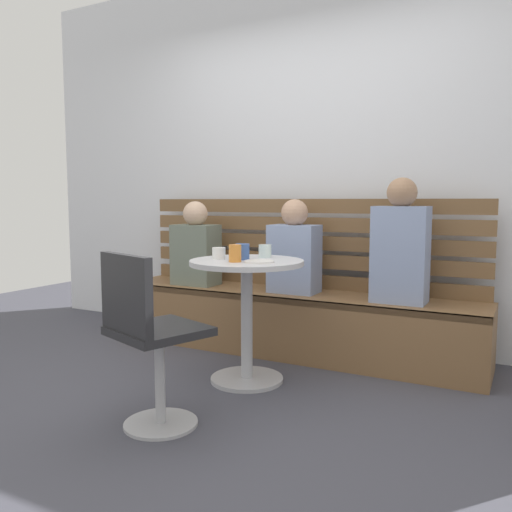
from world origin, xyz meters
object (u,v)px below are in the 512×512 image
at_px(person_child_left, 196,248).
at_px(cup_tumbler_orange, 235,253).
at_px(person_adult, 401,247).
at_px(cup_mug_blue, 242,252).
at_px(cafe_table, 247,297).
at_px(white_chair, 147,334).
at_px(plate_small, 259,262).
at_px(cup_glass_short, 265,251).
at_px(person_child_middle, 294,251).
at_px(cup_ceramic_white, 219,253).
at_px(booth_bench, 289,322).

relative_size(person_child_left, cup_tumbler_orange, 6.47).
bearing_deg(person_adult, cup_mug_blue, -140.16).
bearing_deg(cafe_table, person_child_left, 141.09).
xyz_separation_m(cafe_table, white_chair, (-0.09, -0.81, -0.05)).
height_order(white_chair, cup_mug_blue, white_chair).
distance_m(person_child_left, cup_tumbler_orange, 1.11).
bearing_deg(plate_small, person_child_left, 141.83).
bearing_deg(person_adult, cafe_table, -138.65).
height_order(person_child_left, cup_tumbler_orange, person_child_left).
height_order(person_adult, cup_glass_short, person_adult).
bearing_deg(cup_mug_blue, person_child_left, 140.23).
height_order(cup_glass_short, plate_small, cup_glass_short).
bearing_deg(person_child_left, plate_small, -38.17).
bearing_deg(cup_glass_short, cup_mug_blue, -109.91).
bearing_deg(person_child_left, cup_glass_short, -29.33).
xyz_separation_m(person_child_middle, cup_tumbler_orange, (-0.02, -0.80, 0.06)).
bearing_deg(person_adult, white_chair, -119.78).
distance_m(white_chair, person_child_left, 1.65).
relative_size(person_adult, person_child_middle, 1.20).
distance_m(cafe_table, white_chair, 0.82).
height_order(cup_tumbler_orange, cup_ceramic_white, cup_tumbler_orange).
xyz_separation_m(person_child_left, cup_glass_short, (0.84, -0.47, 0.05)).
bearing_deg(cup_ceramic_white, cup_glass_short, 46.13).
distance_m(cup_mug_blue, cup_ceramic_white, 0.15).
bearing_deg(person_adult, booth_bench, 178.68).
distance_m(person_child_middle, cup_mug_blue, 0.68).
bearing_deg(person_child_left, person_child_middle, 2.29).
bearing_deg(person_adult, cup_ceramic_white, -143.18).
xyz_separation_m(booth_bench, cup_mug_blue, (-0.01, -0.68, 0.57)).
height_order(white_chair, cup_glass_short, white_chair).
bearing_deg(cup_tumbler_orange, person_child_left, 135.97).
bearing_deg(person_child_left, cup_mug_blue, -39.77).
xyz_separation_m(booth_bench, cafe_table, (0.03, -0.68, 0.30)).
distance_m(booth_bench, white_chair, 1.51).
distance_m(cup_tumbler_orange, plate_small, 0.15).
relative_size(booth_bench, plate_small, 15.88).
bearing_deg(plate_small, booth_bench, 101.24).
distance_m(booth_bench, cafe_table, 0.74).
relative_size(white_chair, person_child_middle, 1.28).
bearing_deg(cup_ceramic_white, cafe_table, 10.15).
bearing_deg(booth_bench, cafe_table, -87.84).
distance_m(cup_ceramic_white, cup_glass_short, 0.30).
bearing_deg(cafe_table, cup_ceramic_white, -169.85).
bearing_deg(booth_bench, cup_ceramic_white, -101.74).
distance_m(booth_bench, cup_tumbler_orange, 0.98).
distance_m(person_child_left, cup_mug_blue, 1.01).
bearing_deg(cup_mug_blue, cup_ceramic_white, -164.88).
distance_m(cup_tumbler_orange, cup_glass_short, 0.30).
bearing_deg(cafe_table, white_chair, -96.26).
bearing_deg(white_chair, person_child_middle, 86.29).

